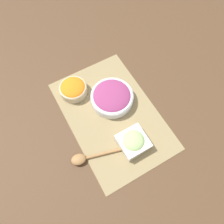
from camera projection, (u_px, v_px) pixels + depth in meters
ground_plane at (112, 115)px, 1.01m from camera, size 3.00×3.00×0.00m
placemat at (112, 115)px, 1.00m from camera, size 0.59×0.39×0.00m
cucumber_bowl at (133, 142)px, 0.92m from camera, size 0.12×0.12×0.06m
onion_bowl at (112, 97)px, 1.01m from camera, size 0.20×0.20×0.06m
carrot_bowl at (73, 89)px, 1.03m from camera, size 0.13×0.13×0.06m
wooden_spoon at (85, 158)px, 0.91m from camera, size 0.09×0.23×0.03m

